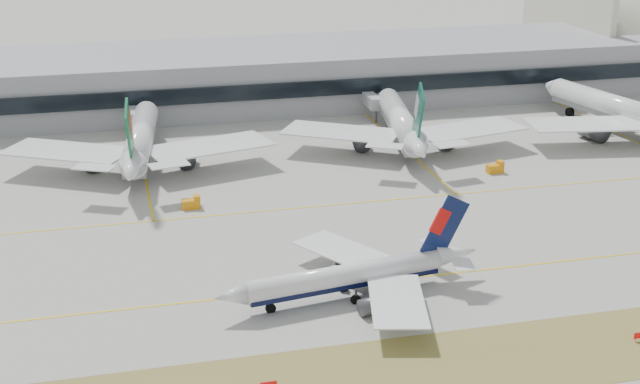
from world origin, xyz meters
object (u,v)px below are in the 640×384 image
object	(u,v)px
taxiing_airliner	(354,276)
widebody_china_air	(623,111)
widebody_cathay	(402,125)
terminal	(241,76)
widebody_eva	(140,142)

from	to	relation	value
taxiing_airliner	widebody_china_air	distance (m)	113.54
widebody_cathay	terminal	distance (m)	59.57
widebody_china_air	taxiing_airliner	bearing A→B (deg)	115.54
widebody_eva	terminal	distance (m)	59.72
taxiing_airliner	terminal	world-z (taller)	terminal
widebody_eva	widebody_china_air	xyz separation A→B (m)	(117.55, -2.55, 0.11)
taxiing_airliner	widebody_eva	bearing A→B (deg)	-77.14
taxiing_airliner	widebody_eva	world-z (taller)	widebody_eva
widebody_cathay	widebody_china_air	xyz separation A→B (m)	(56.82, -2.19, 0.20)
widebody_cathay	widebody_china_air	world-z (taller)	widebody_china_air
widebody_cathay	terminal	xyz separation A→B (m)	(-29.90, 51.49, 1.95)
taxiing_airliner	widebody_cathay	distance (m)	79.35
widebody_eva	widebody_cathay	world-z (taller)	widebody_eva
widebody_eva	widebody_cathay	size ratio (longest dim) A/B	1.02
taxiing_airliner	widebody_eva	size ratio (longest dim) A/B	0.74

